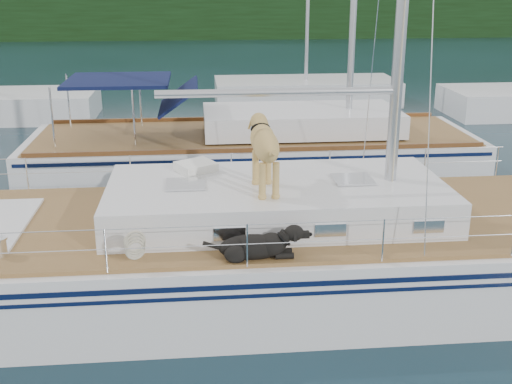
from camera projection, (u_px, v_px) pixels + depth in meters
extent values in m
plane|color=black|center=(227.00, 290.00, 10.41)|extent=(120.00, 120.00, 0.00)
cube|color=black|center=(198.00, 1.00, 51.92)|extent=(90.00, 3.00, 6.00)
cube|color=#595147|center=(198.00, 30.00, 53.81)|extent=(92.00, 1.00, 1.20)
cube|color=white|center=(226.00, 262.00, 10.25)|extent=(12.00, 3.80, 1.40)
cube|color=olive|center=(225.00, 219.00, 10.01)|extent=(11.52, 3.50, 0.06)
cube|color=white|center=(276.00, 199.00, 9.99)|extent=(5.20, 2.50, 0.55)
cylinder|color=silver|center=(277.00, 92.00, 9.46)|extent=(3.60, 0.12, 0.12)
cylinder|color=silver|center=(231.00, 225.00, 8.18)|extent=(10.56, 0.01, 0.01)
cylinder|color=silver|center=(220.00, 154.00, 11.48)|extent=(10.56, 0.01, 0.01)
cube|color=#1D3FB6|center=(228.00, 191.00, 11.16)|extent=(0.80, 0.60, 0.06)
cube|color=white|center=(196.00, 167.00, 10.46)|extent=(0.74, 0.71, 0.15)
torus|color=beige|center=(135.00, 241.00, 8.18)|extent=(0.39, 0.24, 0.37)
cube|color=white|center=(253.00, 160.00, 16.13)|extent=(11.00, 3.50, 1.30)
cube|color=olive|center=(253.00, 135.00, 15.92)|extent=(10.56, 3.29, 0.06)
cube|color=white|center=(301.00, 120.00, 15.92)|extent=(4.80, 2.30, 0.55)
cube|color=#0F1741|center=(118.00, 80.00, 15.19)|extent=(2.40, 2.30, 0.08)
cube|color=white|center=(306.00, 93.00, 25.74)|extent=(7.20, 3.00, 1.10)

